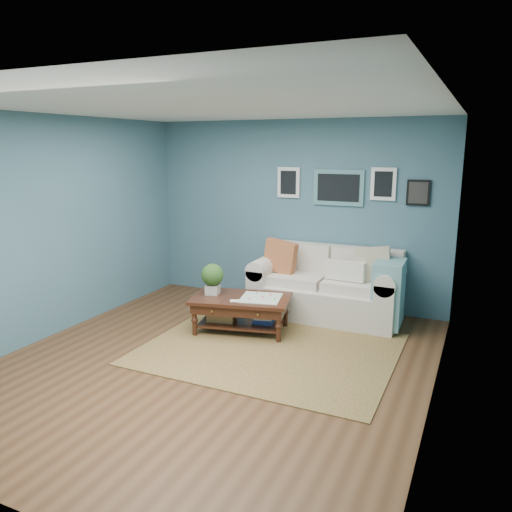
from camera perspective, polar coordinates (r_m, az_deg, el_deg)
The scene contains 4 objects.
room_shell at distance 5.22m, azimuth -4.76°, elevation 1.80°, with size 5.00×5.02×2.70m.
area_rug at distance 5.92m, azimuth 1.59°, elevation -10.55°, with size 2.83×2.26×0.01m, color brown.
loveseat at distance 6.94m, azimuth 8.75°, elevation -3.50°, with size 2.06×0.93×1.06m.
coffee_table at distance 6.36m, azimuth -2.27°, elevation -5.32°, with size 1.35×0.97×0.86m.
Camera 1 is at (2.55, -4.40, 2.32)m, focal length 35.00 mm.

